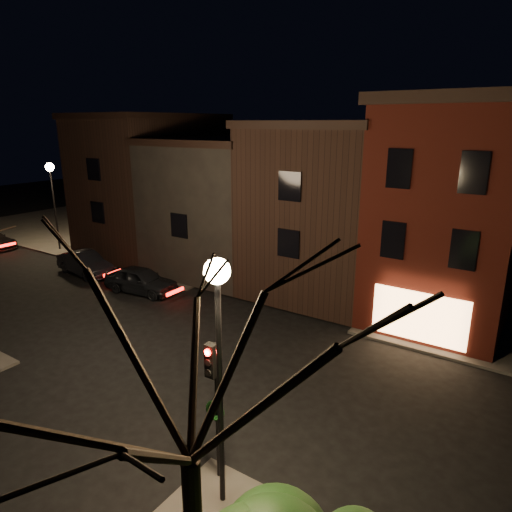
{
  "coord_description": "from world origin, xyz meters",
  "views": [
    {
      "loc": [
        12.18,
        -13.42,
        9.43
      ],
      "look_at": [
        0.4,
        4.22,
        3.2
      ],
      "focal_mm": 32.0,
      "sensor_mm": 36.0,
      "label": 1
    }
  ],
  "objects_px": {
    "bare_tree_right": "(184,335)",
    "parked_car_b": "(85,264)",
    "street_lamp_near": "(218,318)",
    "parked_car_a": "(141,280)",
    "traffic_signal": "(214,391)",
    "street_lamp_far": "(52,183)"
  },
  "relations": [
    {
      "from": "traffic_signal",
      "to": "street_lamp_near",
      "type": "bearing_deg",
      "value": -39.37
    },
    {
      "from": "traffic_signal",
      "to": "parked_car_a",
      "type": "bearing_deg",
      "value": 144.67
    },
    {
      "from": "street_lamp_near",
      "to": "parked_car_b",
      "type": "height_order",
      "value": "street_lamp_near"
    },
    {
      "from": "street_lamp_far",
      "to": "parked_car_a",
      "type": "height_order",
      "value": "street_lamp_far"
    },
    {
      "from": "street_lamp_far",
      "to": "parked_car_a",
      "type": "relative_size",
      "value": 1.46
    },
    {
      "from": "street_lamp_near",
      "to": "parked_car_b",
      "type": "xyz_separation_m",
      "value": [
        -18.57,
        9.64,
        -4.44
      ]
    },
    {
      "from": "parked_car_b",
      "to": "traffic_signal",
      "type": "bearing_deg",
      "value": -110.44
    },
    {
      "from": "street_lamp_near",
      "to": "street_lamp_far",
      "type": "relative_size",
      "value": 1.0
    },
    {
      "from": "street_lamp_near",
      "to": "street_lamp_far",
      "type": "xyz_separation_m",
      "value": [
        -25.2,
        12.2,
        0.0
      ]
    },
    {
      "from": "bare_tree_right",
      "to": "parked_car_a",
      "type": "height_order",
      "value": "bare_tree_right"
    },
    {
      "from": "street_lamp_far",
      "to": "traffic_signal",
      "type": "distance_m",
      "value": 27.35
    },
    {
      "from": "bare_tree_right",
      "to": "parked_car_a",
      "type": "bearing_deg",
      "value": 140.56
    },
    {
      "from": "traffic_signal",
      "to": "bare_tree_right",
      "type": "relative_size",
      "value": 0.48
    },
    {
      "from": "street_lamp_near",
      "to": "parked_car_a",
      "type": "bearing_deg",
      "value": 144.47
    },
    {
      "from": "street_lamp_far",
      "to": "parked_car_b",
      "type": "height_order",
      "value": "street_lamp_far"
    },
    {
      "from": "traffic_signal",
      "to": "parked_car_b",
      "type": "bearing_deg",
      "value": 153.01
    },
    {
      "from": "street_lamp_near",
      "to": "parked_car_a",
      "type": "xyz_separation_m",
      "value": [
        -13.19,
        9.42,
        -4.43
      ]
    },
    {
      "from": "street_lamp_near",
      "to": "parked_car_b",
      "type": "bearing_deg",
      "value": 152.55
    },
    {
      "from": "bare_tree_right",
      "to": "parked_car_b",
      "type": "distance_m",
      "value": 23.9
    },
    {
      "from": "bare_tree_right",
      "to": "parked_car_b",
      "type": "height_order",
      "value": "bare_tree_right"
    },
    {
      "from": "traffic_signal",
      "to": "parked_car_a",
      "type": "distance_m",
      "value": 15.57
    },
    {
      "from": "bare_tree_right",
      "to": "parked_car_b",
      "type": "bearing_deg",
      "value": 148.57
    }
  ]
}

